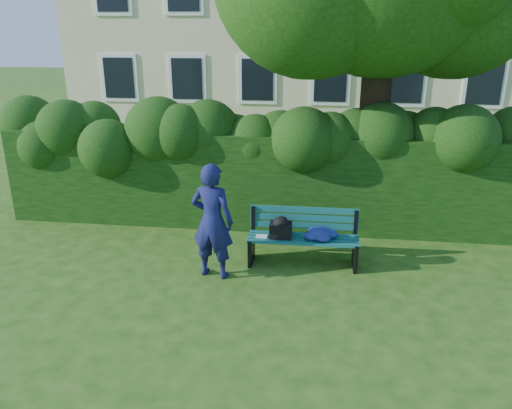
# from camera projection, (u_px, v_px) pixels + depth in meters

# --- Properties ---
(ground) EXTENTS (80.00, 80.00, 0.00)m
(ground) POSITION_uv_depth(u_px,v_px,m) (251.00, 275.00, 7.76)
(ground) COLOR #1F4F11
(ground) RESTS_ON ground
(hedge) EXTENTS (10.00, 1.00, 1.80)m
(hedge) POSITION_uv_depth(u_px,v_px,m) (267.00, 179.00, 9.51)
(hedge) COLOR black
(hedge) RESTS_ON ground
(park_bench) EXTENTS (1.77, 0.58, 0.89)m
(park_bench) POSITION_uv_depth(u_px,v_px,m) (303.00, 235.00, 7.97)
(park_bench) COLOR #104C50
(park_bench) RESTS_ON ground
(man_reading) EXTENTS (0.72, 0.54, 1.79)m
(man_reading) POSITION_uv_depth(u_px,v_px,m) (212.00, 221.00, 7.45)
(man_reading) COLOR #161A4F
(man_reading) RESTS_ON ground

